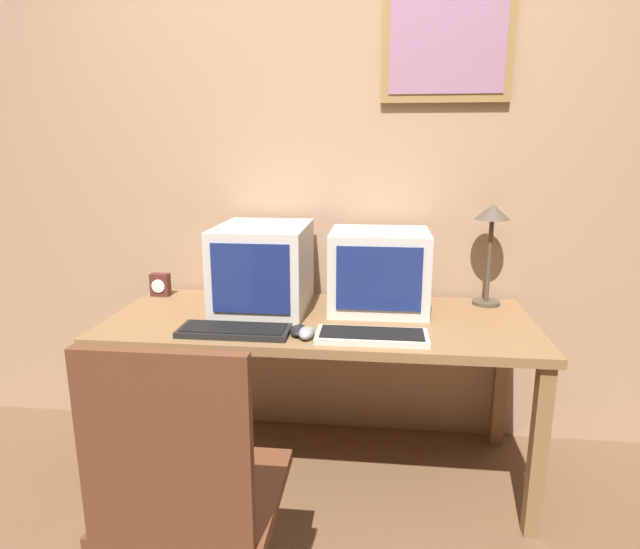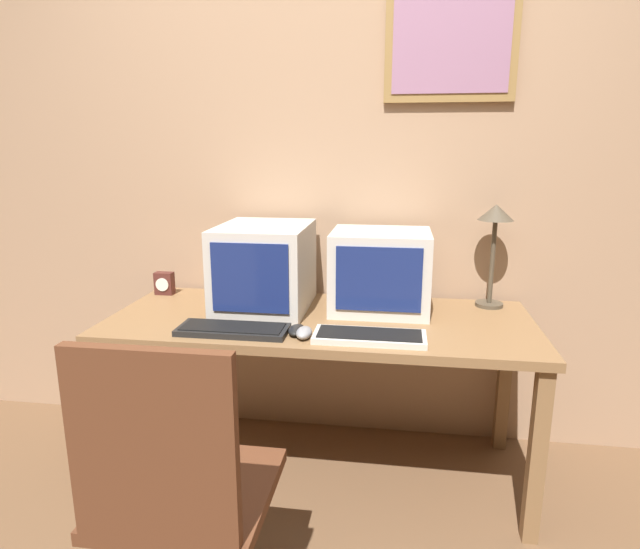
# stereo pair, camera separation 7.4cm
# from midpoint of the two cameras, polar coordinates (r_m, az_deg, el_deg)

# --- Properties ---
(wall_back) EXTENTS (8.00, 0.08, 2.60)m
(wall_back) POSITION_cam_midpoint_polar(r_m,az_deg,el_deg) (2.53, 0.33, 11.26)
(wall_back) COLOR tan
(wall_back) RESTS_ON ground_plane
(desk) EXTENTS (1.74, 0.73, 0.71)m
(desk) POSITION_cam_midpoint_polar(r_m,az_deg,el_deg) (2.25, -0.95, -6.38)
(desk) COLOR olive
(desk) RESTS_ON ground_plane
(monitor_left) EXTENTS (0.38, 0.48, 0.36)m
(monitor_left) POSITION_cam_midpoint_polar(r_m,az_deg,el_deg) (2.32, -6.96, 0.76)
(monitor_left) COLOR beige
(monitor_left) RESTS_ON desk
(monitor_right) EXTENTS (0.41, 0.37, 0.34)m
(monitor_right) POSITION_cam_midpoint_polar(r_m,az_deg,el_deg) (2.30, 5.41, 0.43)
(monitor_right) COLOR beige
(monitor_right) RESTS_ON desk
(keyboard_main) EXTENTS (0.42, 0.16, 0.03)m
(keyboard_main) POSITION_cam_midpoint_polar(r_m,az_deg,el_deg) (2.06, -10.15, -5.89)
(keyboard_main) COLOR black
(keyboard_main) RESTS_ON desk
(keyboard_side) EXTENTS (0.41, 0.17, 0.03)m
(keyboard_side) POSITION_cam_midpoint_polar(r_m,az_deg,el_deg) (1.98, 4.48, -6.54)
(keyboard_side) COLOR beige
(keyboard_side) RESTS_ON desk
(mouse_near_keyboard) EXTENTS (0.06, 0.11, 0.04)m
(mouse_near_keyboard) POSITION_cam_midpoint_polar(r_m,az_deg,el_deg) (1.98, -2.54, -6.24)
(mouse_near_keyboard) COLOR gray
(mouse_near_keyboard) RESTS_ON desk
(mouse_far_corner) EXTENTS (0.06, 0.11, 0.03)m
(mouse_far_corner) POSITION_cam_midpoint_polar(r_m,az_deg,el_deg) (2.02, -3.36, -5.97)
(mouse_far_corner) COLOR black
(mouse_far_corner) RESTS_ON desk
(desk_clock) EXTENTS (0.09, 0.05, 0.11)m
(desk_clock) POSITION_cam_midpoint_polar(r_m,az_deg,el_deg) (2.64, -17.45, -1.05)
(desk_clock) COLOR #4C231E
(desk_clock) RESTS_ON desk
(desk_lamp) EXTENTS (0.15, 0.15, 0.45)m
(desk_lamp) POSITION_cam_midpoint_polar(r_m,az_deg,el_deg) (2.43, 17.00, 4.88)
(desk_lamp) COLOR #4C4233
(desk_lamp) RESTS_ON desk
(office_chair) EXTENTS (0.49, 0.49, 0.96)m
(office_chair) POSITION_cam_midpoint_polar(r_m,az_deg,el_deg) (1.67, -14.80, -23.94)
(office_chair) COLOR black
(office_chair) RESTS_ON ground_plane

